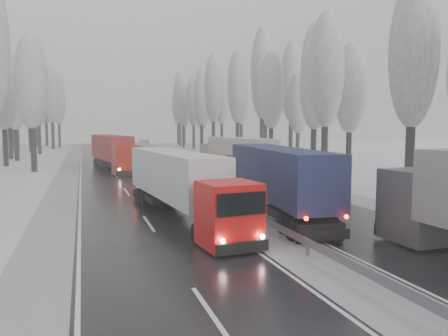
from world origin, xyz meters
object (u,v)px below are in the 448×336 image
truck_blue_box (272,175)px  truck_cream_box (236,152)px  truck_red_white (180,181)px  truck_red_red (113,150)px  box_truck_distant (144,145)px

truck_blue_box → truck_cream_box: bearing=82.1°
truck_red_white → truck_red_red: (-1.71, 29.74, 0.24)m
truck_cream_box → truck_red_red: bearing=145.9°
truck_cream_box → truck_red_red: (-13.27, 6.71, 0.11)m
truck_blue_box → truck_red_white: size_ratio=1.06×
truck_blue_box → truck_red_red: 30.69m
truck_blue_box → box_truck_distant: truck_blue_box is taller
truck_cream_box → truck_red_white: (-11.56, -23.03, -0.13)m
truck_blue_box → truck_red_white: 5.64m
truck_blue_box → truck_red_red: (-7.35, 29.80, 0.10)m
truck_red_white → truck_cream_box: bearing=57.5°
truck_red_white → truck_red_red: truck_red_red is taller
truck_blue_box → box_truck_distant: size_ratio=2.26×
box_truck_distant → truck_red_white: bearing=-89.7°
box_truck_distant → truck_red_white: (-7.50, -70.76, 0.91)m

